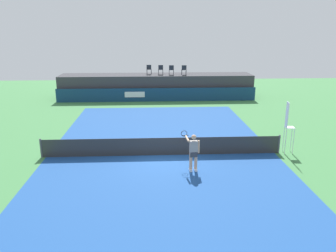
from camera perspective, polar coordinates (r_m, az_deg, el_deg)
ground_plane at (r=20.50m, az=-1.29°, el=-1.92°), size 48.00×48.00×0.00m
court_inner at (r=17.67m, az=-1.00°, el=-4.95°), size 12.00×22.00×0.00m
sponsor_wall at (r=30.52m, az=-1.91°, el=5.33°), size 18.00×0.22×1.20m
spectator_platform at (r=32.21m, az=-1.97°, el=6.81°), size 18.00×2.80×2.20m
spectator_chair_far_left at (r=32.19m, az=-3.24°, el=9.65°), size 0.46×0.46×0.89m
spectator_chair_left at (r=31.97m, az=-1.25°, el=9.63°), size 0.44×0.44×0.89m
spectator_chair_center at (r=31.76m, az=0.58°, el=9.59°), size 0.46×0.46×0.89m
spectator_chair_right at (r=31.80m, az=2.73°, el=9.58°), size 0.45×0.45×0.89m
umpire_chair at (r=18.58m, az=19.70°, el=0.30°), size 0.49×0.49×2.76m
tennis_net at (r=17.51m, az=-1.01°, el=-3.51°), size 12.40×0.02×0.95m
net_post_near at (r=18.38m, az=-20.75°, el=-3.54°), size 0.10×0.10×1.00m
net_post_far at (r=18.74m, az=18.32°, el=-2.92°), size 0.10×0.10×1.00m
tennis_player at (r=15.51m, az=4.30°, el=-4.31°), size 0.78×1.13×1.77m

